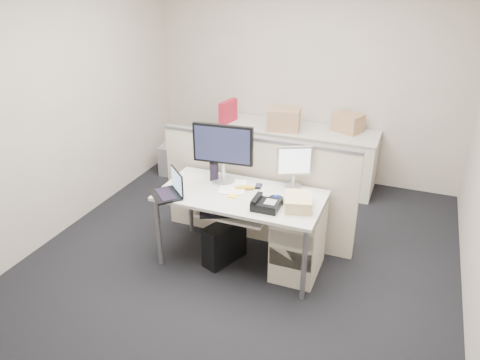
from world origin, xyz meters
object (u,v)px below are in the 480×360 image
at_px(desk_phone, 266,205).
at_px(desk, 241,201).
at_px(monitor_main, 223,154).
at_px(laptop, 165,184).

bearing_deg(desk_phone, desk, 148.04).
distance_m(monitor_main, laptop, 0.62).
bearing_deg(desk_phone, monitor_main, 145.80).
xyz_separation_m(monitor_main, desk_phone, (0.55, -0.36, -0.25)).
relative_size(laptop, desk_phone, 1.35).
xyz_separation_m(desk, monitor_main, (-0.25, 0.18, 0.35)).
bearing_deg(laptop, desk, 67.50).
xyz_separation_m(monitor_main, laptop, (-0.37, -0.46, -0.17)).
distance_m(laptop, desk_phone, 0.93).
distance_m(desk, desk_phone, 0.36).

